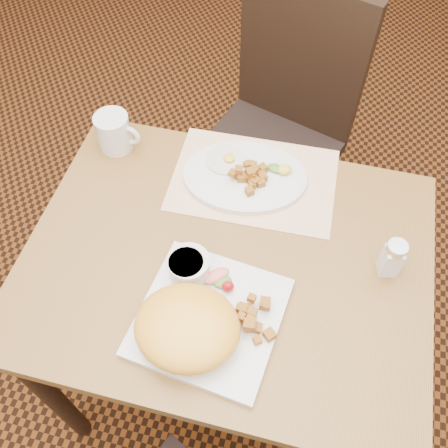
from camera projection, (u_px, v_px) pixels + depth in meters
ground at (226, 369)px, 1.73m from camera, size 8.00×8.00×0.00m
table at (226, 281)px, 1.20m from camera, size 0.90×0.70×0.75m
chair_far at (279, 123)px, 1.65m from camera, size 0.53×0.54×0.97m
placemat at (254, 180)px, 1.24m from camera, size 0.41×0.29×0.00m
plate_square at (210, 317)px, 1.02m from camera, size 0.31×0.31×0.02m
plate_oval at (245, 177)px, 1.23m from camera, size 0.33×0.27×0.02m
hollandaise_mound at (186, 327)px, 0.96m from camera, size 0.21×0.19×0.08m
ramekin at (189, 266)px, 1.05m from camera, size 0.09×0.09×0.05m
garnish_sq at (220, 280)px, 1.05m from camera, size 0.08×0.07×0.03m
fried_egg at (226, 159)px, 1.24m from camera, size 0.10×0.10×0.02m
garnish_ov at (281, 169)px, 1.22m from camera, size 0.07×0.04×0.02m
salt_shaker at (392, 258)px, 1.05m from camera, size 0.05×0.05×0.10m
coffee_mug at (115, 132)px, 1.26m from camera, size 0.12×0.09×0.10m
home_fries_sq at (252, 316)px, 1.00m from camera, size 0.12×0.10×0.03m
home_fries_ov at (251, 175)px, 1.20m from camera, size 0.09×0.11×0.04m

